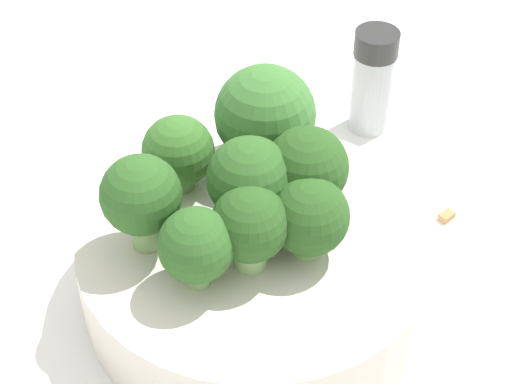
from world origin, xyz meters
TOP-DOWN VIEW (x-y plane):
  - ground_plane at (0.00, 0.00)m, footprint 3.00×3.00m
  - bowl at (0.00, 0.00)m, footprint 0.20×0.20m
  - broccoli_floret_0 at (-0.03, -0.00)m, footprint 0.05×0.05m
  - broccoli_floret_1 at (0.00, -0.01)m, footprint 0.05×0.05m
  - broccoli_floret_2 at (-0.02, 0.02)m, footprint 0.04×0.04m
  - broccoli_floret_3 at (0.06, -0.02)m, footprint 0.04×0.04m
  - broccoli_floret_4 at (0.04, 0.02)m, footprint 0.04×0.04m
  - broccoli_floret_5 at (0.02, -0.06)m, footprint 0.04×0.04m
  - broccoli_floret_6 at (-0.04, -0.05)m, footprint 0.06×0.06m
  - broccoli_floret_7 at (0.01, 0.02)m, footprint 0.04×0.04m
  - pepper_shaker at (-0.15, -0.10)m, footprint 0.03×0.03m
  - almond_crumb_2 at (-0.14, 0.01)m, footprint 0.01×0.01m

SIDE VIEW (x-z plane):
  - ground_plane at x=0.00m, z-range 0.00..0.00m
  - almond_crumb_2 at x=-0.14m, z-range 0.00..0.01m
  - bowl at x=0.00m, z-range 0.00..0.05m
  - pepper_shaker at x=-0.15m, z-range 0.00..0.08m
  - broccoli_floret_5 at x=0.02m, z-range 0.05..0.10m
  - broccoli_floret_2 at x=-0.02m, z-range 0.05..0.10m
  - broccoli_floret_4 at x=0.04m, z-range 0.05..0.10m
  - broccoli_floret_7 at x=0.01m, z-range 0.05..0.10m
  - broccoli_floret_6 at x=-0.04m, z-range 0.05..0.11m
  - broccoli_floret_1 at x=0.00m, z-range 0.05..0.11m
  - broccoli_floret_0 at x=-0.03m, z-range 0.05..0.11m
  - broccoli_floret_3 at x=0.06m, z-range 0.05..0.11m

